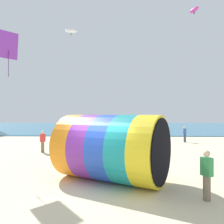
# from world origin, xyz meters

# --- Properties ---
(ground_plane) EXTENTS (120.00, 120.00, 0.00)m
(ground_plane) POSITION_xyz_m (0.00, 0.00, 0.00)
(ground_plane) COLOR beige
(sea) EXTENTS (120.00, 40.00, 0.10)m
(sea) POSITION_xyz_m (0.00, 38.77, 0.05)
(sea) COLOR teal
(sea) RESTS_ON ground
(giant_inflatable_tube) EXTENTS (5.16, 4.48, 2.79)m
(giant_inflatable_tube) POSITION_xyz_m (0.54, 0.73, 1.40)
(giant_inflatable_tube) COLOR orange
(giant_inflatable_tube) RESTS_ON ground
(kite_handler) EXTENTS (0.36, 0.42, 1.64)m
(kite_handler) POSITION_xyz_m (3.72, -1.32, 0.83)
(kite_handler) COLOR #726651
(kite_handler) RESTS_ON ground
(kite_white_parafoil) EXTENTS (1.55, 0.84, 0.79)m
(kite_white_parafoil) POSITION_xyz_m (-4.55, 16.42, 12.43)
(kite_white_parafoil) COLOR white
(kite_magenta_parafoil) EXTENTS (0.87, 1.26, 0.61)m
(kite_magenta_parafoil) POSITION_xyz_m (8.27, 12.80, 12.99)
(kite_magenta_parafoil) COLOR #D1339E
(kite_purple_diamond) EXTENTS (0.83, 0.86, 2.44)m
(kite_purple_diamond) POSITION_xyz_m (-5.14, 3.15, 6.55)
(kite_purple_diamond) COLOR purple
(bystander_near_water) EXTENTS (0.36, 0.42, 1.60)m
(bystander_near_water) POSITION_xyz_m (7.57, 13.54, 0.81)
(bystander_near_water) COLOR #383D56
(bystander_near_water) RESTS_ON ground
(bystander_mid_beach) EXTENTS (0.42, 0.40, 1.60)m
(bystander_mid_beach) POSITION_xyz_m (-4.71, 7.38, 0.81)
(bystander_mid_beach) COLOR #726651
(bystander_mid_beach) RESTS_ON ground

